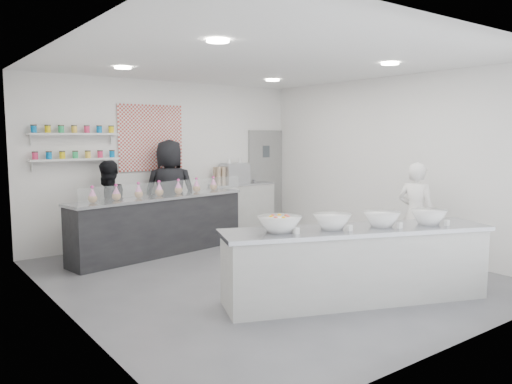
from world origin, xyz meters
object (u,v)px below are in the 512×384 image
Objects in this scene: staff_right at (170,193)px; espresso_machine at (235,174)px; espresso_ledge at (242,208)px; staff_left at (108,208)px; back_bar at (160,225)px; woman_prep at (416,214)px; prep_counter at (356,264)px.

espresso_machine is at bearing -153.13° from staff_right.
espresso_ledge is 1.79m from staff_right.
staff_left is (-2.71, -0.19, -0.43)m from espresso_machine.
espresso_ledge is 2.91m from staff_left.
back_bar is 2.32× the size of espresso_ledge.
staff_right is (1.17, 0.01, 0.17)m from staff_left.
woman_prep is at bearing -77.47° from espresso_machine.
staff_right reaches higher than prep_counter.
espresso_ledge reaches higher than prep_counter.
woman_prep reaches higher than espresso_machine.
espresso_machine is at bearing 96.46° from prep_counter.
prep_counter is 4.54m from espresso_machine.
back_bar is 4.14m from woman_prep.
espresso_ledge is 2.61× the size of espresso_machine.
staff_left is (-1.54, 4.13, 0.34)m from prep_counter.
staff_left is at bearing 133.45° from back_bar.
staff_right reaches higher than espresso_ledge.
espresso_ledge reaches higher than back_bar.
woman_prep is 1.01× the size of staff_left.
staff_left reaches higher than espresso_ledge.
espresso_ledge is (1.35, 4.32, 0.06)m from prep_counter.
staff_right is at bearing -173.33° from espresso_machine.
back_bar reaches higher than prep_counter.
espresso_machine is (-0.18, 0.00, 0.71)m from espresso_ledge.
back_bar is at bearing 123.18° from staff_left.
espresso_machine is at bearing 164.26° from staff_left.
espresso_machine is (1.16, 4.32, 0.77)m from prep_counter.
staff_left is at bearing 132.01° from prep_counter.
back_bar is 0.86m from staff_right.
prep_counter is at bearing 90.70° from staff_left.
staff_left is (-0.70, 0.53, 0.29)m from back_bar.
woman_prep is 5.00m from staff_left.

